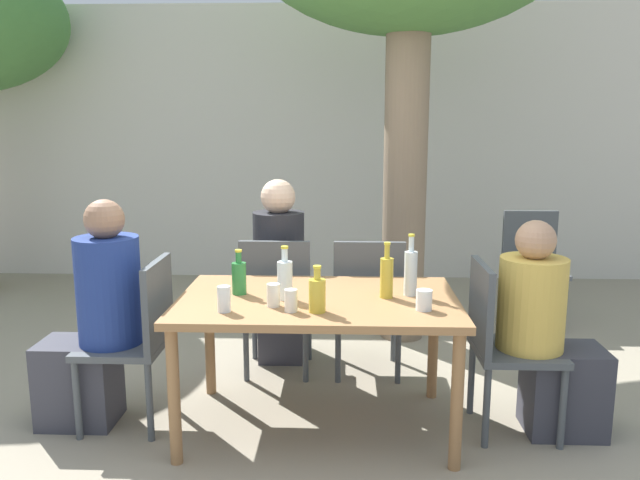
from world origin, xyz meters
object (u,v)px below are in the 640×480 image
object	(u,v)px
person_seated_1	(547,340)
water_bottle_0	(411,272)
patio_chair_2	(277,298)
oil_cruet_2	(317,294)
patio_chair_0	(139,332)
person_seated_0	(95,326)
patio_chair_3	(368,299)
drinking_glass_1	(224,299)
drinking_glass_0	(273,295)
drinking_glass_2	(291,301)
green_bottle_4	(239,277)
water_bottle_1	(285,279)
oil_cruet_3	(387,276)
person_seated_2	(280,281)
dining_table_front	(318,311)
patio_chair_1	(501,337)
drinking_glass_3	(424,300)
patio_chair_4	(532,261)

from	to	relation	value
person_seated_1	water_bottle_0	size ratio (longest dim) A/B	3.47
patio_chair_2	oil_cruet_2	bearing A→B (deg)	107.66
patio_chair_0	person_seated_0	bearing A→B (deg)	-90.00
patio_chair_3	drinking_glass_1	distance (m)	1.24
oil_cruet_2	drinking_glass_0	xyz separation A→B (m)	(-0.22, 0.08, -0.03)
oil_cruet_2	patio_chair_3	bearing A→B (deg)	73.24
patio_chair_0	drinking_glass_2	xyz separation A→B (m)	(0.84, -0.25, 0.26)
patio_chair_3	green_bottle_4	distance (m)	1.01
water_bottle_1	oil_cruet_3	bearing A→B (deg)	5.78
person_seated_2	oil_cruet_3	size ratio (longest dim) A/B	4.32
drinking_glass_1	person_seated_1	bearing A→B (deg)	9.23
oil_cruet_3	patio_chair_2	bearing A→B (deg)	133.90
dining_table_front	oil_cruet_2	world-z (taller)	oil_cruet_2
person_seated_0	water_bottle_1	xyz separation A→B (m)	(1.03, -0.04, 0.28)
person_seated_0	water_bottle_1	size ratio (longest dim) A/B	4.42
patio_chair_1	water_bottle_0	distance (m)	0.58
patio_chair_3	water_bottle_1	distance (m)	0.92
patio_chair_3	green_bottle_4	bearing A→B (deg)	41.81
patio_chair_1	water_bottle_1	world-z (taller)	water_bottle_1
patio_chair_1	oil_cruet_2	size ratio (longest dim) A/B	3.98
person_seated_0	person_seated_1	size ratio (longest dim) A/B	1.08
patio_chair_3	drinking_glass_0	world-z (taller)	patio_chair_3
patio_chair_2	drinking_glass_3	bearing A→B (deg)	132.58
person_seated_2	drinking_glass_1	world-z (taller)	person_seated_2
patio_chair_1	oil_cruet_3	distance (m)	0.68
drinking_glass_0	water_bottle_1	bearing A→B (deg)	70.63
patio_chair_1	person_seated_0	xyz separation A→B (m)	(-2.16, -0.00, 0.03)
person_seated_1	drinking_glass_1	distance (m)	1.69
drinking_glass_0	oil_cruet_3	bearing A→B (deg)	17.73
person_seated_1	oil_cruet_2	bearing A→B (deg)	101.89
person_seated_0	drinking_glass_0	world-z (taller)	person_seated_0
patio_chair_3	patio_chair_4	size ratio (longest dim) A/B	1.00
person_seated_1	oil_cruet_2	distance (m)	1.26
green_bottle_4	drinking_glass_2	distance (m)	0.43
water_bottle_0	green_bottle_4	size ratio (longest dim) A/B	1.36
person_seated_2	drinking_glass_1	bearing A→B (deg)	82.81
person_seated_0	oil_cruet_3	size ratio (longest dim) A/B	4.21
dining_table_front	drinking_glass_1	xyz separation A→B (m)	(-0.44, -0.27, 0.14)
person_seated_2	patio_chair_4	bearing A→B (deg)	-154.40
person_seated_2	drinking_glass_2	world-z (taller)	person_seated_2
dining_table_front	patio_chair_4	world-z (taller)	patio_chair_4
green_bottle_4	drinking_glass_1	distance (m)	0.32
water_bottle_1	drinking_glass_3	distance (m)	0.72
water_bottle_0	drinking_glass_3	distance (m)	0.28
patio_chair_0	drinking_glass_1	bearing A→B (deg)	62.81
oil_cruet_2	drinking_glass_3	size ratio (longest dim) A/B	2.27
oil_cruet_3	patio_chair_4	bearing A→B (deg)	54.66
person_seated_0	oil_cruet_2	world-z (taller)	person_seated_0
patio_chair_1	green_bottle_4	xyz separation A→B (m)	(-1.39, 0.05, 0.30)
dining_table_front	person_seated_2	world-z (taller)	person_seated_2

